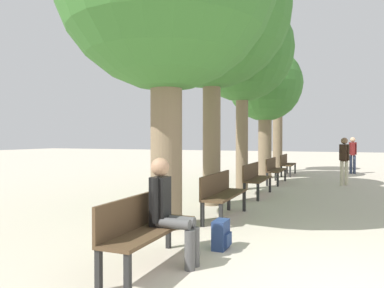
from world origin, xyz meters
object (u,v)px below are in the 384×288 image
at_px(tree_row_2, 242,51).
at_px(bench_row_0, 146,224).
at_px(person_seated, 169,208).
at_px(tree_row_1, 212,11).
at_px(backpack, 221,235).
at_px(pedestrian_near, 353,153).
at_px(pedestrian_mid, 344,158).
at_px(bench_row_2, 255,176).
at_px(bench_row_4, 286,163).
at_px(tree_row_3, 265,86).
at_px(bench_row_1, 221,191).
at_px(bench_row_3, 274,168).
at_px(tree_row_4, 278,86).

bearing_deg(tree_row_2, bench_row_0, -84.80).
bearing_deg(person_seated, tree_row_2, 97.17).
distance_m(tree_row_1, person_seated, 5.60).
height_order(backpack, pedestrian_near, pedestrian_near).
height_order(bench_row_0, person_seated, person_seated).
height_order(tree_row_2, pedestrian_mid, tree_row_2).
height_order(tree_row_1, tree_row_2, tree_row_1).
bearing_deg(tree_row_1, bench_row_2, 69.25).
xyz_separation_m(backpack, pedestrian_near, (1.93, 12.56, 0.71)).
distance_m(bench_row_2, bench_row_4, 5.92).
bearing_deg(bench_row_0, bench_row_4, 90.00).
xyz_separation_m(bench_row_2, tree_row_3, (-0.64, 4.60, 3.03)).
xyz_separation_m(bench_row_0, bench_row_2, (0.00, 5.92, 0.00)).
distance_m(tree_row_2, backpack, 7.25).
height_order(bench_row_1, bench_row_3, same).
height_order(bench_row_1, bench_row_2, same).
bearing_deg(bench_row_0, person_seated, 38.79).
distance_m(tree_row_2, pedestrian_mid, 4.85).
xyz_separation_m(tree_row_3, person_seated, (0.86, -10.34, -2.85)).
relative_size(bench_row_2, tree_row_2, 0.30).
relative_size(bench_row_4, pedestrian_near, 1.08).
height_order(bench_row_3, backpack, bench_row_3).
distance_m(tree_row_3, person_seated, 10.76).
bearing_deg(tree_row_4, pedestrian_near, 1.72).
bearing_deg(pedestrian_mid, tree_row_4, 123.61).
height_order(bench_row_1, pedestrian_mid, pedestrian_mid).
bearing_deg(bench_row_2, bench_row_4, 90.00).
bearing_deg(bench_row_1, bench_row_0, -90.00).
xyz_separation_m(bench_row_2, tree_row_4, (-0.64, 7.59, 3.41)).
height_order(bench_row_0, pedestrian_mid, pedestrian_mid).
relative_size(bench_row_1, bench_row_2, 1.00).
relative_size(tree_row_2, tree_row_4, 1.10).
height_order(bench_row_4, tree_row_4, tree_row_4).
bearing_deg(tree_row_2, tree_row_3, 90.00).
xyz_separation_m(tree_row_3, tree_row_4, (-0.00, 2.99, 0.38)).
xyz_separation_m(tree_row_3, pedestrian_near, (3.18, 3.08, -2.64)).
xyz_separation_m(bench_row_3, tree_row_3, (-0.64, 1.64, 3.03)).
distance_m(tree_row_4, backpack, 13.07).
relative_size(bench_row_0, pedestrian_near, 1.08).
distance_m(bench_row_3, bench_row_4, 2.96).
bearing_deg(pedestrian_near, person_seated, -99.82).
bearing_deg(backpack, tree_row_2, 101.83).
bearing_deg(tree_row_1, tree_row_3, 90.00).
bearing_deg(backpack, person_seated, -114.34).
distance_m(tree_row_1, pedestrian_mid, 6.76).
distance_m(bench_row_3, tree_row_1, 6.12).
distance_m(bench_row_1, tree_row_1, 4.19).
bearing_deg(bench_row_4, tree_row_1, -94.79).
bearing_deg(backpack, pedestrian_near, 81.25).
bearing_deg(bench_row_2, tree_row_3, 97.89).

